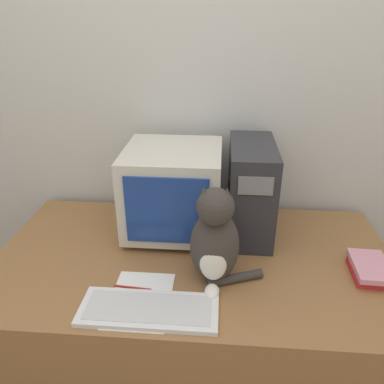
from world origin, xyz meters
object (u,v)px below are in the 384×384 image
keyboard (149,310)px  book_stack (370,270)px  cat (215,241)px  computer_tower (250,189)px  pen (133,288)px  crt_monitor (173,190)px

keyboard → book_stack: (0.80, 0.26, 0.02)m
keyboard → cat: 0.33m
computer_tower → book_stack: bearing=-33.8°
cat → pen: 0.34m
cat → keyboard: bearing=-136.6°
keyboard → cat: (0.21, 0.19, 0.16)m
computer_tower → keyboard: computer_tower is taller
computer_tower → cat: 0.40m
computer_tower → keyboard: bearing=-122.8°
crt_monitor → computer_tower: 0.34m
crt_monitor → keyboard: size_ratio=0.89×
cat → crt_monitor: bearing=121.3°
keyboard → book_stack: 0.84m
crt_monitor → book_stack: 0.84m
cat → pen: cat is taller
crt_monitor → keyboard: bearing=-92.2°
cat → book_stack: (0.59, 0.07, -0.14)m
computer_tower → keyboard: 0.69m
computer_tower → book_stack: 0.56m
keyboard → book_stack: size_ratio=2.25×
computer_tower → cat: bearing=-111.5°
book_stack → pen: 0.89m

